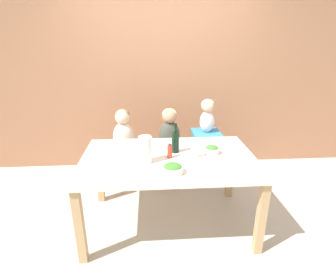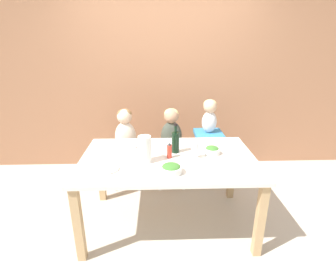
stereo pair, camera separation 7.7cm
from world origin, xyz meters
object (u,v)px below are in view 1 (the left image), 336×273
(chair_far_center, at_px, (169,156))
(wine_bottle, at_px, (175,141))
(person_child_center, at_px, (169,129))
(paper_towel_roll, at_px, (145,150))
(chair_far_left, at_px, (125,157))
(salad_bowl_large, at_px, (173,169))
(chair_right_highchair, at_px, (206,143))
(person_child_left, at_px, (123,130))
(dinner_plate_front_left, at_px, (107,170))
(wine_glass_near, at_px, (195,146))
(dinner_plate_back_left, at_px, (129,145))
(salad_bowl_small, at_px, (212,150))
(person_baby_right, at_px, (208,113))

(chair_far_center, relative_size, wine_bottle, 1.61)
(person_child_center, relative_size, paper_towel_roll, 2.19)
(chair_far_left, distance_m, paper_towel_roll, 1.04)
(chair_far_left, relative_size, salad_bowl_large, 2.63)
(chair_right_highchair, relative_size, person_child_left, 1.31)
(dinner_plate_front_left, bearing_deg, wine_glass_near, 13.98)
(chair_far_center, height_order, paper_towel_roll, paper_towel_roll)
(chair_far_left, bearing_deg, dinner_plate_back_left, -78.29)
(person_child_center, xyz_separation_m, salad_bowl_small, (0.36, -0.73, 0.03))
(chair_far_center, xyz_separation_m, person_child_center, (-0.00, 0.00, 0.36))
(person_baby_right, relative_size, wine_bottle, 1.39)
(salad_bowl_large, distance_m, salad_bowl_small, 0.56)
(chair_right_highchair, distance_m, dinner_plate_back_left, 1.06)
(chair_right_highchair, distance_m, wine_glass_near, 0.92)
(chair_right_highchair, xyz_separation_m, wine_glass_near, (-0.29, -0.82, 0.31))
(chair_right_highchair, height_order, person_child_left, person_child_left)
(person_child_center, distance_m, wine_bottle, 0.68)
(wine_bottle, distance_m, dinner_plate_back_left, 0.53)
(chair_far_center, height_order, dinner_plate_front_left, dinner_plate_front_left)
(chair_far_left, xyz_separation_m, wine_bottle, (0.57, -0.67, 0.46))
(chair_right_highchair, height_order, salad_bowl_large, salad_bowl_large)
(paper_towel_roll, bearing_deg, dinner_plate_front_left, -157.96)
(wine_glass_near, bearing_deg, dinner_plate_back_left, 151.51)
(person_baby_right, distance_m, wine_glass_near, 0.88)
(person_child_center, relative_size, dinner_plate_back_left, 2.44)
(wine_glass_near, height_order, dinner_plate_back_left, wine_glass_near)
(person_child_left, distance_m, salad_bowl_small, 1.18)
(chair_right_highchair, bearing_deg, wine_glass_near, -109.30)
(person_child_left, relative_size, person_baby_right, 1.32)
(chair_right_highchair, relative_size, wine_bottle, 2.41)
(chair_far_center, relative_size, salad_bowl_small, 3.21)
(dinner_plate_front_left, bearing_deg, person_child_left, 87.55)
(chair_far_left, height_order, person_baby_right, person_baby_right)
(person_child_left, relative_size, wine_bottle, 1.84)
(person_child_left, xyz_separation_m, person_child_center, (0.57, 0.00, 0.00))
(salad_bowl_small, bearing_deg, person_child_center, 116.40)
(chair_far_left, xyz_separation_m, person_child_left, (0.00, 0.00, 0.36))
(chair_right_highchair, bearing_deg, salad_bowl_large, -115.16)
(chair_right_highchair, relative_size, person_baby_right, 1.74)
(dinner_plate_front_left, bearing_deg, salad_bowl_large, -8.56)
(paper_towel_roll, xyz_separation_m, dinner_plate_back_left, (-0.19, 0.41, -0.12))
(chair_far_center, xyz_separation_m, salad_bowl_large, (-0.05, -1.10, 0.39))
(chair_far_left, height_order, salad_bowl_large, salad_bowl_large)
(dinner_plate_back_left, bearing_deg, person_child_center, 45.48)
(chair_far_center, bearing_deg, salad_bowl_large, -92.78)
(person_child_center, bearing_deg, wine_bottle, -89.34)
(salad_bowl_large, relative_size, dinner_plate_front_left, 0.81)
(chair_right_highchair, bearing_deg, salad_bowl_small, -98.03)
(person_child_left, height_order, wine_glass_near, person_child_left)
(paper_towel_roll, relative_size, wine_glass_near, 1.47)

